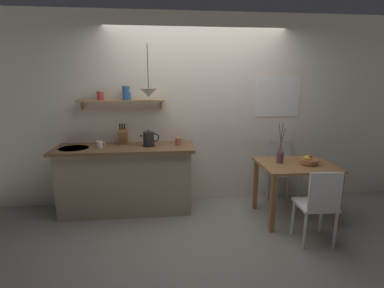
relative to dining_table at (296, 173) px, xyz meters
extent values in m
plane|color=gray|center=(-1.20, 0.13, -0.62)|extent=(14.00, 14.00, 0.00)
cube|color=silver|center=(-1.00, 0.78, 0.73)|extent=(6.80, 0.10, 2.70)
cube|color=white|center=(0.00, 0.72, 0.93)|extent=(0.66, 0.01, 0.58)
cube|color=silver|center=(0.00, 0.72, 0.93)|extent=(0.60, 0.01, 0.52)
cube|color=tan|center=(-2.20, 0.45, -0.18)|extent=(1.74, 0.52, 0.88)
cube|color=brown|center=(-2.20, 0.43, 0.28)|extent=(1.83, 0.63, 0.04)
cylinder|color=#B7BABF|center=(-2.85, 0.41, 0.30)|extent=(0.38, 0.38, 0.01)
cube|color=tan|center=(-2.24, 0.62, 0.90)|extent=(1.17, 0.18, 0.02)
cube|color=#99754C|center=(-2.78, 0.70, 0.83)|extent=(0.02, 0.06, 0.12)
cube|color=#99754C|center=(-1.71, 0.70, 0.83)|extent=(0.02, 0.06, 0.12)
cylinder|color=#BC4238|center=(-2.51, 0.62, 0.96)|extent=(0.09, 0.09, 0.11)
cylinder|color=silver|center=(-2.51, 0.62, 1.02)|extent=(0.10, 0.10, 0.01)
cylinder|color=#3366A3|center=(-2.17, 0.62, 1.00)|extent=(0.10, 0.10, 0.18)
cylinder|color=silver|center=(-2.17, 0.62, 1.09)|extent=(0.11, 0.11, 0.01)
cylinder|color=#388E56|center=(-2.16, 0.62, 0.98)|extent=(0.07, 0.07, 0.16)
cylinder|color=silver|center=(-2.16, 0.62, 1.07)|extent=(0.07, 0.07, 0.01)
cylinder|color=#3366A3|center=(-2.15, 0.62, 0.96)|extent=(0.08, 0.08, 0.11)
cylinder|color=silver|center=(-2.15, 0.62, 1.02)|extent=(0.08, 0.08, 0.01)
cube|color=#9E6B3D|center=(0.00, 0.00, 0.11)|extent=(0.93, 0.75, 0.03)
cube|color=#9E6B3D|center=(-0.41, -0.32, -0.27)|extent=(0.06, 0.06, 0.71)
cube|color=#9E6B3D|center=(0.41, -0.32, -0.27)|extent=(0.06, 0.06, 0.71)
cube|color=#9E6B3D|center=(-0.41, 0.32, -0.27)|extent=(0.06, 0.06, 0.71)
cube|color=#9E6B3D|center=(0.41, 0.32, -0.27)|extent=(0.06, 0.06, 0.71)
cube|color=white|center=(-0.03, -0.56, -0.19)|extent=(0.41, 0.40, 0.03)
cube|color=white|center=(-0.04, -0.74, 0.04)|extent=(0.35, 0.05, 0.42)
cylinder|color=white|center=(0.15, -0.41, -0.41)|extent=(0.03, 0.03, 0.42)
cylinder|color=white|center=(-0.18, -0.39, -0.41)|extent=(0.03, 0.03, 0.42)
cylinder|color=white|center=(0.13, -0.73, -0.41)|extent=(0.03, 0.03, 0.42)
cylinder|color=white|center=(-0.20, -0.71, -0.41)|extent=(0.03, 0.03, 0.42)
cube|color=silver|center=(0.05, 0.47, -0.16)|extent=(0.39, 0.43, 0.03)
cube|color=silver|center=(0.06, 0.66, 0.07)|extent=(0.34, 0.04, 0.44)
cylinder|color=silver|center=(-0.11, 0.29, -0.40)|extent=(0.03, 0.03, 0.45)
cylinder|color=silver|center=(0.21, 0.28, -0.40)|extent=(0.03, 0.03, 0.45)
cylinder|color=silver|center=(-0.10, 0.65, -0.40)|extent=(0.03, 0.03, 0.45)
cylinder|color=silver|center=(0.22, 0.64, -0.40)|extent=(0.03, 0.03, 0.45)
cylinder|color=#BC704C|center=(0.14, -0.05, 0.13)|extent=(0.10, 0.10, 0.01)
cylinder|color=#BC704C|center=(0.14, -0.05, 0.16)|extent=(0.22, 0.22, 0.06)
ellipsoid|color=yellow|center=(0.11, -0.05, 0.21)|extent=(0.10, 0.13, 0.04)
sphere|color=red|center=(0.13, -0.07, 0.21)|extent=(0.06, 0.06, 0.06)
sphere|color=#8EA84C|center=(0.15, -0.01, 0.21)|extent=(0.06, 0.06, 0.06)
cylinder|color=brown|center=(-0.20, 0.06, 0.20)|extent=(0.09, 0.09, 0.15)
cylinder|color=brown|center=(-0.21, 0.07, 0.45)|extent=(0.07, 0.03, 0.36)
cylinder|color=brown|center=(-0.20, 0.06, 0.46)|extent=(0.02, 0.03, 0.37)
cylinder|color=brown|center=(-0.19, 0.06, 0.42)|extent=(0.07, 0.01, 0.30)
cylinder|color=black|center=(-1.88, 0.43, 0.31)|extent=(0.17, 0.17, 0.02)
cylinder|color=#232326|center=(-1.88, 0.43, 0.41)|extent=(0.15, 0.15, 0.18)
sphere|color=black|center=(-1.88, 0.43, 0.51)|extent=(0.02, 0.02, 0.02)
cone|color=#232326|center=(-1.97, 0.43, 0.44)|extent=(0.04, 0.04, 0.04)
torus|color=black|center=(-1.80, 0.43, 0.42)|extent=(0.11, 0.02, 0.11)
cube|color=#9E6B3D|center=(-2.24, 0.60, 0.41)|extent=(0.11, 0.19, 0.22)
cylinder|color=black|center=(-2.27, 0.57, 0.55)|extent=(0.02, 0.04, 0.08)
cylinder|color=black|center=(-2.24, 0.57, 0.55)|extent=(0.02, 0.04, 0.08)
cylinder|color=black|center=(-2.21, 0.57, 0.55)|extent=(0.02, 0.04, 0.08)
cylinder|color=white|center=(-2.52, 0.37, 0.35)|extent=(0.08, 0.08, 0.09)
torus|color=white|center=(-2.47, 0.37, 0.35)|extent=(0.06, 0.01, 0.06)
cylinder|color=#C6664C|center=(-1.49, 0.46, 0.35)|extent=(0.08, 0.08, 0.10)
torus|color=#C6664C|center=(-1.44, 0.46, 0.35)|extent=(0.07, 0.01, 0.07)
cylinder|color=black|center=(-1.86, 0.35, 1.34)|extent=(0.01, 0.01, 0.54)
cone|color=beige|center=(-1.86, 0.35, 1.01)|extent=(0.23, 0.23, 0.10)
sphere|color=white|center=(-1.86, 0.35, 0.98)|extent=(0.04, 0.04, 0.04)
camera|label=1|loc=(-1.69, -3.34, 1.16)|focal=26.64mm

